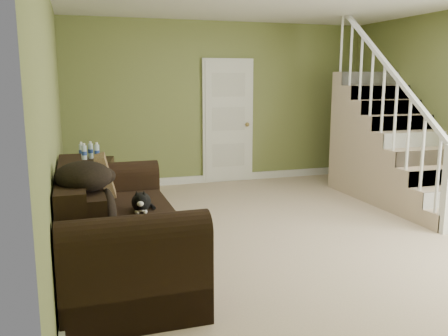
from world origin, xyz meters
TOP-DOWN VIEW (x-y plane):
  - floor at (0.00, 0.00)m, footprint 5.00×5.50m
  - wall_back at (0.00, 2.75)m, footprint 5.00×0.04m
  - wall_left at (-2.50, 0.00)m, footprint 0.04×5.50m
  - baseboard_back at (0.00, 2.72)m, footprint 5.00×0.04m
  - baseboard_left at (-2.47, 0.00)m, footprint 0.04×5.50m
  - door at (0.10, 2.71)m, footprint 0.86×0.12m
  - staircase at (1.99, 0.97)m, footprint 1.00×2.51m
  - sofa at (-2.02, -0.56)m, footprint 1.03×2.38m
  - side_table at (-2.13, 1.70)m, footprint 0.62×0.62m
  - cat at (-1.77, -0.50)m, footprint 0.23×0.48m
  - banana at (-1.88, -1.02)m, footprint 0.11×0.21m
  - throw_pillow at (-2.04, 0.25)m, footprint 0.23×0.44m
  - throw_blanket at (-2.28, -1.03)m, footprint 0.57×0.66m

SIDE VIEW (x-z plane):
  - floor at x=0.00m, z-range -0.01..0.01m
  - baseboard_back at x=0.00m, z-range 0.00..0.12m
  - baseboard_left at x=-2.47m, z-range 0.00..0.12m
  - side_table at x=-2.13m, z-range -0.11..0.77m
  - sofa at x=-2.02m, z-range -0.11..0.83m
  - banana at x=-1.88m, z-range 0.51..0.57m
  - cat at x=-1.77m, z-range 0.48..0.71m
  - staircase at x=1.99m, z-range -0.77..2.05m
  - throw_pillow at x=-2.04m, z-range 0.49..0.93m
  - throw_blanket at x=-2.28m, z-range 0.86..1.09m
  - door at x=0.10m, z-range 0.00..2.02m
  - wall_back at x=0.00m, z-range 0.00..2.60m
  - wall_left at x=-2.50m, z-range 0.00..2.60m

